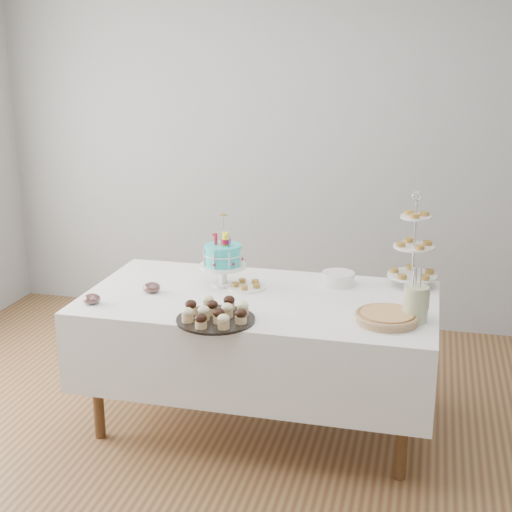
% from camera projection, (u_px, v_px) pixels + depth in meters
% --- Properties ---
extents(floor, '(5.00, 5.00, 0.00)m').
position_uv_depth(floor, '(246.00, 449.00, 3.84)').
color(floor, brown).
rests_on(floor, ground).
extents(walls, '(5.04, 4.04, 2.70)m').
position_uv_depth(walls, '(245.00, 204.00, 3.47)').
color(walls, '#999C9E').
rests_on(walls, floor).
extents(table, '(1.92, 1.02, 0.77)m').
position_uv_depth(table, '(259.00, 335.00, 3.97)').
color(table, white).
rests_on(table, floor).
extents(birthday_cake, '(0.27, 0.27, 0.41)m').
position_uv_depth(birthday_cake, '(223.00, 267.00, 4.06)').
color(birthday_cake, white).
rests_on(birthday_cake, table).
extents(cupcake_tray, '(0.40, 0.40, 0.09)m').
position_uv_depth(cupcake_tray, '(216.00, 312.00, 3.55)').
color(cupcake_tray, black).
rests_on(cupcake_tray, table).
extents(pie, '(0.32, 0.32, 0.05)m').
position_uv_depth(pie, '(387.00, 317.00, 3.54)').
color(pie, tan).
rests_on(pie, table).
extents(tiered_stand, '(0.28, 0.28, 0.55)m').
position_uv_depth(tiered_stand, '(414.00, 247.00, 4.03)').
color(tiered_stand, silver).
rests_on(tiered_stand, table).
extents(plate_stack, '(0.19, 0.19, 0.07)m').
position_uv_depth(plate_stack, '(338.00, 278.00, 4.10)').
color(plate_stack, white).
rests_on(plate_stack, table).
extents(pastry_plate, '(0.22, 0.22, 0.03)m').
position_uv_depth(pastry_plate, '(247.00, 285.00, 4.05)').
color(pastry_plate, white).
rests_on(pastry_plate, table).
extents(jam_bowl_a, '(0.09, 0.09, 0.06)m').
position_uv_depth(jam_bowl_a, '(92.00, 299.00, 3.79)').
color(jam_bowl_a, silver).
rests_on(jam_bowl_a, table).
extents(jam_bowl_b, '(0.10, 0.10, 0.06)m').
position_uv_depth(jam_bowl_b, '(152.00, 288.00, 3.97)').
color(jam_bowl_b, silver).
rests_on(jam_bowl_b, table).
extents(utensil_pitcher, '(0.13, 0.12, 0.28)m').
position_uv_depth(utensil_pitcher, '(416.00, 302.00, 3.53)').
color(utensil_pitcher, beige).
rests_on(utensil_pitcher, table).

